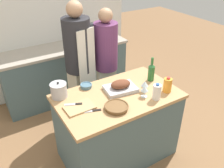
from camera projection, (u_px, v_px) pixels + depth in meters
ground_plane at (117, 152)px, 3.11m from camera, size 12.00×12.00×0.00m
kitchen_island at (117, 126)px, 2.87m from camera, size 1.37×0.82×0.91m
back_counter at (66, 72)px, 4.06m from camera, size 2.13×0.60×0.92m
back_wall at (53, 20)px, 3.90m from camera, size 2.63×0.10×2.55m
roasting_pan at (121, 87)px, 2.70m from camera, size 0.39×0.30×0.13m
wicker_basket at (116, 107)px, 2.41m from camera, size 0.25×0.25×0.05m
cutting_board at (79, 107)px, 2.43m from camera, size 0.31×0.21×0.02m
stock_pot at (59, 90)px, 2.57m from camera, size 0.18×0.18×0.19m
mixing_bowl at (86, 86)px, 2.76m from camera, size 0.14×0.14×0.05m
juice_jug at (168, 85)px, 2.66m from camera, size 0.09×0.09×0.18m
milk_jug at (157, 92)px, 2.53m from camera, size 0.09×0.09×0.19m
wine_bottle_green at (151, 72)px, 2.87m from camera, size 0.08×0.08×0.30m
wine_glass_left at (145, 89)px, 2.57m from camera, size 0.08×0.08×0.13m
wine_glass_right at (145, 84)px, 2.66m from camera, size 0.08×0.08×0.13m
knife_chef at (90, 111)px, 2.38m from camera, size 0.23×0.10×0.01m
knife_paring at (74, 104)px, 2.46m from camera, size 0.18×0.10×0.01m
stand_mixer at (91, 35)px, 3.92m from camera, size 0.18×0.14×0.33m
condiment_bottle_tall at (107, 37)px, 4.04m from camera, size 0.06×0.06×0.13m
condiment_bottle_short at (111, 33)px, 4.16m from camera, size 0.06×0.06×0.20m
person_cook_aproned at (79, 61)px, 3.20m from camera, size 0.37×0.39×1.78m
person_cook_guest at (106, 60)px, 3.38m from camera, size 0.33×0.33×1.66m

